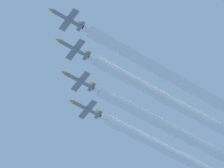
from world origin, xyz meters
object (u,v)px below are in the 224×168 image
object	(u,v)px
jet_second_echelon	(73,48)
jet_fourth_echelon	(86,108)
jet_lead	(67,18)
jet_third_echelon	(78,80)

from	to	relation	value
jet_second_echelon	jet_fourth_echelon	world-z (taller)	jet_second_echelon
jet_lead	jet_fourth_echelon	world-z (taller)	jet_lead
jet_lead	jet_second_echelon	bearing A→B (deg)	-42.78
jet_third_echelon	jet_lead	bearing A→B (deg)	138.20
jet_lead	jet_fourth_echelon	bearing A→B (deg)	-42.64
jet_second_echelon	jet_third_echelon	xyz separation A→B (m)	(8.34, -7.22, -1.78)
jet_lead	jet_third_echelon	distance (m)	21.47
jet_second_echelon	jet_third_echelon	size ratio (longest dim) A/B	1.00
jet_second_echelon	jet_fourth_echelon	xyz separation A→B (m)	(16.34, -15.01, -2.41)
jet_third_echelon	jet_fourth_echelon	distance (m)	11.18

